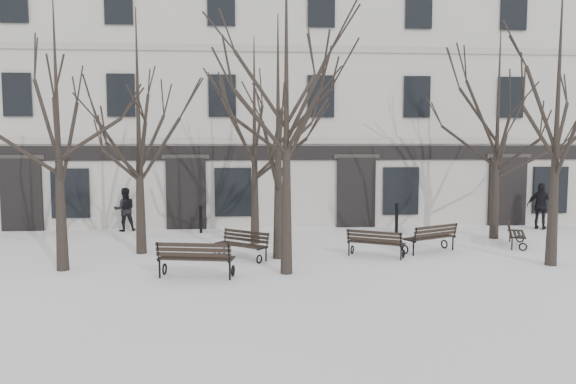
{
  "coord_description": "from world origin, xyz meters",
  "views": [
    {
      "loc": [
        -1.03,
        -15.02,
        3.67
      ],
      "look_at": [
        0.29,
        3.0,
        1.96
      ],
      "focal_mm": 35.0,
      "sensor_mm": 36.0,
      "label": 1
    }
  ],
  "objects": [
    {
      "name": "building",
      "position": [
        0.0,
        12.96,
        5.52
      ],
      "size": [
        40.4,
        10.2,
        11.4
      ],
      "color": "#BAB5AC",
      "rests_on": "ground"
    },
    {
      "name": "tree_1",
      "position": [
        -0.08,
        2.0,
        4.61
      ],
      "size": [
        5.16,
        5.16,
        7.37
      ],
      "color": "black",
      "rests_on": "ground"
    },
    {
      "name": "bench_4",
      "position": [
        4.91,
        2.52,
        0.51
      ],
      "size": [
        1.93,
        1.42,
        0.94
      ],
      "rotation": [
        0.0,
        0.0,
        3.61
      ],
      "color": "black",
      "rests_on": "ground"
    },
    {
      "name": "bench_3",
      "position": [
        -1.19,
        1.96,
        0.47
      ],
      "size": [
        1.71,
        1.52,
        0.87
      ],
      "rotation": [
        0.0,
        0.0,
        -0.65
      ],
      "color": "black",
      "rests_on": "ground"
    },
    {
      "name": "pedestrian_c",
      "position": [
        10.91,
        6.81,
        0.0
      ],
      "size": [
        1.15,
        1.06,
        1.89
      ],
      "primitive_type": "imported",
      "rotation": [
        0.0,
        0.0,
        2.46
      ],
      "color": "black",
      "rests_on": "ground"
    },
    {
      "name": "ground",
      "position": [
        0.0,
        0.0,
        0.0
      ],
      "size": [
        100.0,
        100.0,
        0.0
      ],
      "primitive_type": "plane",
      "color": "white",
      "rests_on": "ground"
    },
    {
      "name": "bench_1",
      "position": [
        -2.4,
        -0.32,
        0.55
      ],
      "size": [
        2.08,
        1.07,
        1.0
      ],
      "rotation": [
        0.0,
        0.0,
        2.96
      ],
      "color": "black",
      "rests_on": "ground"
    },
    {
      "name": "bench_5",
      "position": [
        8.13,
        3.38,
        0.46
      ],
      "size": [
        1.22,
        1.76,
        0.85
      ],
      "rotation": [
        0.0,
        0.0,
        1.16
      ],
      "color": "black",
      "rests_on": "ground"
    },
    {
      "name": "tree_2",
      "position": [
        0.03,
        0.0,
        5.35
      ],
      "size": [
        5.99,
        5.99,
        8.56
      ],
      "color": "black",
      "rests_on": "ground"
    },
    {
      "name": "bollard_a",
      "position": [
        -2.84,
        6.87,
        0.59
      ],
      "size": [
        0.14,
        0.14,
        1.1
      ],
      "color": "black",
      "rests_on": "ground"
    },
    {
      "name": "tree_5",
      "position": [
        -0.76,
        4.53,
        4.47
      ],
      "size": [
        5.01,
        5.01,
        7.16
      ],
      "color": "black",
      "rests_on": "ground"
    },
    {
      "name": "tree_3",
      "position": [
        7.79,
        0.45,
        5.11
      ],
      "size": [
        5.73,
        5.73,
        8.18
      ],
      "color": "black",
      "rests_on": "ground"
    },
    {
      "name": "bench_2",
      "position": [
        2.94,
        1.9,
        0.48
      ],
      "size": [
        1.81,
        1.37,
        0.88
      ],
      "rotation": [
        0.0,
        0.0,
        2.65
      ],
      "color": "black",
      "rests_on": "ground"
    },
    {
      "name": "tree_6",
      "position": [
        8.08,
        4.87,
        4.84
      ],
      "size": [
        5.42,
        5.42,
        7.74
      ],
      "color": "black",
      "rests_on": "ground"
    },
    {
      "name": "pedestrian_b",
      "position": [
        -5.9,
        7.58,
        0.0
      ],
      "size": [
        0.99,
        0.86,
        1.74
      ],
      "primitive_type": "imported",
      "rotation": [
        0.0,
        0.0,
        3.42
      ],
      "color": "black",
      "rests_on": "ground"
    },
    {
      "name": "tree_4",
      "position": [
        -4.43,
        3.06,
        4.84
      ],
      "size": [
        5.42,
        5.42,
        7.74
      ],
      "color": "black",
      "rests_on": "ground"
    },
    {
      "name": "tree_0",
      "position": [
        -6.19,
        0.84,
        4.66
      ],
      "size": [
        5.22,
        5.22,
        7.46
      ],
      "color": "black",
      "rests_on": "ground"
    },
    {
      "name": "bollard_b",
      "position": [
        4.84,
        6.45,
        0.63
      ],
      "size": [
        0.15,
        0.15,
        1.17
      ],
      "color": "black",
      "rests_on": "ground"
    }
  ]
}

